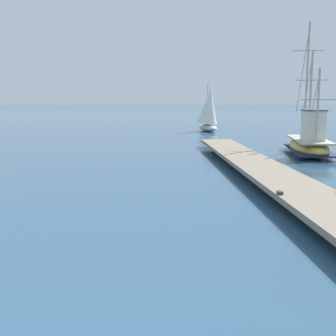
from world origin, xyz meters
The scene contains 3 objects.
floating_dock centered at (5.49, 13.31, 0.36)m, with size 3.56×21.63×0.53m.
fishing_boat_0 centered at (9.20, 20.39, 0.66)m, with size 2.44×7.75×7.00m.
distant_sailboat centered at (4.95, 36.18, 1.87)m, with size 2.54×3.73×4.25m.
Camera 1 is at (2.47, -1.73, 2.89)m, focal length 45.02 mm.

